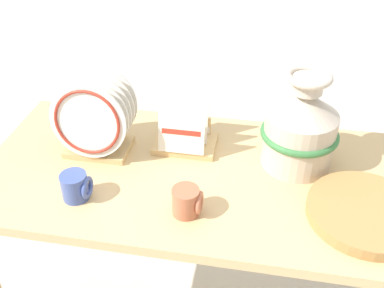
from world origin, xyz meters
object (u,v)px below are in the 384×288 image
Objects in this scene: ceramic_vase at (301,127)px; dish_rack_square_plates at (185,134)px; wicker_charger_stack at (366,212)px; mug_cobalt_glaze at (76,186)px; mug_terracotta_glaze at (187,201)px; dish_rack_round_plates at (94,121)px.

ceramic_vase is 1.53× the size of dish_rack_square_plates.
wicker_charger_stack is 3.84× the size of mug_cobalt_glaze.
dish_rack_square_plates is 0.64m from wicker_charger_stack.
mug_terracotta_glaze is at bearing -136.04° from ceramic_vase.
ceramic_vase reaches higher than dish_rack_square_plates.
mug_terracotta_glaze is (0.07, -0.33, -0.01)m from dish_rack_square_plates.
ceramic_vase is at bearing 4.82° from dish_rack_round_plates.
mug_cobalt_glaze is (-0.34, 0.01, 0.00)m from mug_terracotta_glaze.
dish_rack_round_plates reaches higher than dish_rack_square_plates.
mug_terracotta_glaze is 0.34m from mug_cobalt_glaze.
ceramic_vase is 0.68m from dish_rack_round_plates.
mug_terracotta_glaze is at bearing -34.09° from dish_rack_round_plates.
ceramic_vase reaches higher than mug_terracotta_glaze.
mug_cobalt_glaze is at bearing 179.13° from mug_terracotta_glaze.
wicker_charger_stack is (0.20, -0.23, -0.12)m from ceramic_vase.
dish_rack_round_plates is 0.25m from mug_cobalt_glaze.
dish_rack_round_plates is 0.31m from dish_rack_square_plates.
ceramic_vase reaches higher than mug_cobalt_glaze.
dish_rack_square_plates is 0.42m from mug_cobalt_glaze.
wicker_charger_stack is at bearing 8.10° from mug_terracotta_glaze.
ceramic_vase is 0.97× the size of wicker_charger_stack.
wicker_charger_stack is at bearing -23.80° from dish_rack_square_plates.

